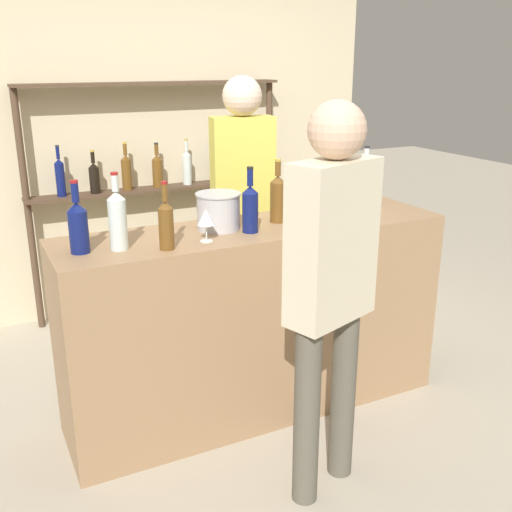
{
  "coord_description": "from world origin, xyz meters",
  "views": [
    {
      "loc": [
        -1.35,
        -2.71,
        1.93
      ],
      "look_at": [
        0.0,
        0.0,
        0.92
      ],
      "focal_mm": 42.0,
      "sensor_mm": 36.0,
      "label": 1
    }
  ],
  "objects_px": {
    "counter_bottle_4": "(278,198)",
    "counter_bottle_1": "(365,183)",
    "cork_jar": "(332,199)",
    "counter_bottle_3": "(166,224)",
    "customer_center": "(331,274)",
    "wine_glass": "(206,218)",
    "ice_bucket": "(218,211)",
    "server_behind_counter": "(243,193)",
    "counter_bottle_2": "(78,226)",
    "counter_bottle_0": "(118,219)",
    "counter_bottle_5": "(250,207)"
  },
  "relations": [
    {
      "from": "wine_glass",
      "to": "server_behind_counter",
      "type": "height_order",
      "value": "server_behind_counter"
    },
    {
      "from": "customer_center",
      "to": "counter_bottle_4",
      "type": "bearing_deg",
      "value": -30.71
    },
    {
      "from": "counter_bottle_3",
      "to": "customer_center",
      "type": "height_order",
      "value": "customer_center"
    },
    {
      "from": "counter_bottle_4",
      "to": "cork_jar",
      "type": "relative_size",
      "value": 2.52
    },
    {
      "from": "counter_bottle_5",
      "to": "counter_bottle_2",
      "type": "bearing_deg",
      "value": 177.2
    },
    {
      "from": "counter_bottle_2",
      "to": "customer_center",
      "type": "relative_size",
      "value": 0.19
    },
    {
      "from": "wine_glass",
      "to": "cork_jar",
      "type": "xyz_separation_m",
      "value": [
        0.89,
        0.25,
        -0.05
      ]
    },
    {
      "from": "counter_bottle_2",
      "to": "server_behind_counter",
      "type": "bearing_deg",
      "value": 30.25
    },
    {
      "from": "counter_bottle_2",
      "to": "counter_bottle_5",
      "type": "relative_size",
      "value": 1.0
    },
    {
      "from": "counter_bottle_3",
      "to": "server_behind_counter",
      "type": "bearing_deg",
      "value": 45.98
    },
    {
      "from": "counter_bottle_3",
      "to": "customer_center",
      "type": "bearing_deg",
      "value": -47.92
    },
    {
      "from": "counter_bottle_1",
      "to": "counter_bottle_3",
      "type": "distance_m",
      "value": 1.38
    },
    {
      "from": "counter_bottle_2",
      "to": "cork_jar",
      "type": "bearing_deg",
      "value": 6.15
    },
    {
      "from": "counter_bottle_4",
      "to": "counter_bottle_1",
      "type": "bearing_deg",
      "value": 9.96
    },
    {
      "from": "counter_bottle_0",
      "to": "counter_bottle_1",
      "type": "distance_m",
      "value": 1.56
    },
    {
      "from": "ice_bucket",
      "to": "customer_center",
      "type": "relative_size",
      "value": 0.13
    },
    {
      "from": "wine_glass",
      "to": "counter_bottle_5",
      "type": "bearing_deg",
      "value": 11.69
    },
    {
      "from": "server_behind_counter",
      "to": "counter_bottle_1",
      "type": "bearing_deg",
      "value": 61.53
    },
    {
      "from": "counter_bottle_1",
      "to": "wine_glass",
      "type": "relative_size",
      "value": 2.2
    },
    {
      "from": "counter_bottle_2",
      "to": "wine_glass",
      "type": "height_order",
      "value": "counter_bottle_2"
    },
    {
      "from": "counter_bottle_2",
      "to": "counter_bottle_3",
      "type": "height_order",
      "value": "counter_bottle_2"
    },
    {
      "from": "server_behind_counter",
      "to": "customer_center",
      "type": "height_order",
      "value": "server_behind_counter"
    },
    {
      "from": "counter_bottle_5",
      "to": "server_behind_counter",
      "type": "xyz_separation_m",
      "value": [
        0.29,
        0.7,
        -0.09
      ]
    },
    {
      "from": "counter_bottle_3",
      "to": "wine_glass",
      "type": "bearing_deg",
      "value": 8.61
    },
    {
      "from": "counter_bottle_1",
      "to": "counter_bottle_2",
      "type": "relative_size",
      "value": 1.05
    },
    {
      "from": "counter_bottle_2",
      "to": "ice_bucket",
      "type": "bearing_deg",
      "value": 6.76
    },
    {
      "from": "counter_bottle_2",
      "to": "cork_jar",
      "type": "xyz_separation_m",
      "value": [
        1.47,
        0.16,
        -0.06
      ]
    },
    {
      "from": "counter_bottle_0",
      "to": "server_behind_counter",
      "type": "relative_size",
      "value": 0.2
    },
    {
      "from": "wine_glass",
      "to": "server_behind_counter",
      "type": "xyz_separation_m",
      "value": [
        0.55,
        0.76,
        -0.08
      ]
    },
    {
      "from": "counter_bottle_5",
      "to": "wine_glass",
      "type": "distance_m",
      "value": 0.27
    },
    {
      "from": "customer_center",
      "to": "counter_bottle_5",
      "type": "bearing_deg",
      "value": -14.22
    },
    {
      "from": "counter_bottle_0",
      "to": "customer_center",
      "type": "distance_m",
      "value": 1.0
    },
    {
      "from": "server_behind_counter",
      "to": "customer_center",
      "type": "bearing_deg",
      "value": 0.72
    },
    {
      "from": "server_behind_counter",
      "to": "customer_center",
      "type": "xyz_separation_m",
      "value": [
        -0.24,
        -1.37,
        -0.05
      ]
    },
    {
      "from": "cork_jar",
      "to": "customer_center",
      "type": "xyz_separation_m",
      "value": [
        -0.57,
        -0.87,
        -0.08
      ]
    },
    {
      "from": "counter_bottle_3",
      "to": "wine_glass",
      "type": "relative_size",
      "value": 1.98
    },
    {
      "from": "counter_bottle_2",
      "to": "wine_glass",
      "type": "relative_size",
      "value": 2.08
    },
    {
      "from": "wine_glass",
      "to": "server_behind_counter",
      "type": "bearing_deg",
      "value": 53.88
    },
    {
      "from": "counter_bottle_1",
      "to": "wine_glass",
      "type": "bearing_deg",
      "value": -166.07
    },
    {
      "from": "counter_bottle_3",
      "to": "customer_center",
      "type": "distance_m",
      "value": 0.79
    },
    {
      "from": "wine_glass",
      "to": "server_behind_counter",
      "type": "distance_m",
      "value": 0.94
    },
    {
      "from": "ice_bucket",
      "to": "server_behind_counter",
      "type": "distance_m",
      "value": 0.71
    },
    {
      "from": "wine_glass",
      "to": "customer_center",
      "type": "height_order",
      "value": "customer_center"
    },
    {
      "from": "counter_bottle_5",
      "to": "server_behind_counter",
      "type": "bearing_deg",
      "value": 67.58
    },
    {
      "from": "wine_glass",
      "to": "ice_bucket",
      "type": "bearing_deg",
      "value": 52.02
    },
    {
      "from": "counter_bottle_0",
      "to": "counter_bottle_4",
      "type": "relative_size",
      "value": 1.06
    },
    {
      "from": "counter_bottle_4",
      "to": "counter_bottle_3",
      "type": "bearing_deg",
      "value": -163.95
    },
    {
      "from": "counter_bottle_4",
      "to": "wine_glass",
      "type": "relative_size",
      "value": 2.12
    },
    {
      "from": "server_behind_counter",
      "to": "counter_bottle_4",
      "type": "bearing_deg",
      "value": 3.59
    },
    {
      "from": "counter_bottle_3",
      "to": "cork_jar",
      "type": "relative_size",
      "value": 2.36
    }
  ]
}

